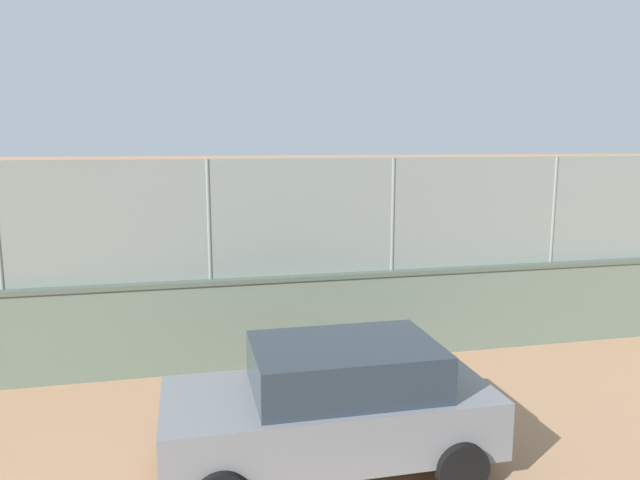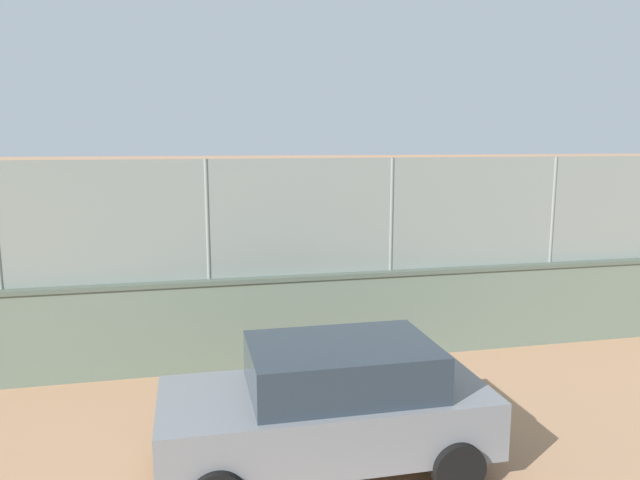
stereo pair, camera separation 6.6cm
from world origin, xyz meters
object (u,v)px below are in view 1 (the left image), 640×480
object	(u,v)px
player_near_wall_returning	(301,233)
courtside_bench	(398,312)
parked_car_grey	(333,404)
spare_ball_by_wall	(34,360)
player_at_service_line	(319,216)
sports_ball	(306,244)

from	to	relation	value
player_near_wall_returning	courtside_bench	distance (m)	7.63
courtside_bench	parked_car_grey	world-z (taller)	parked_car_grey
spare_ball_by_wall	parked_car_grey	world-z (taller)	parked_car_grey
spare_ball_by_wall	courtside_bench	bearing A→B (deg)	-177.28
courtside_bench	player_at_service_line	bearing A→B (deg)	-94.30
parked_car_grey	courtside_bench	bearing A→B (deg)	-117.54
courtside_bench	player_near_wall_returning	bearing A→B (deg)	-84.44
player_at_service_line	sports_ball	distance (m)	2.53
player_at_service_line	sports_ball	bearing A→B (deg)	65.97
player_at_service_line	spare_ball_by_wall	xyz separation A→B (m)	(7.98, 13.22, -0.80)
sports_ball	parked_car_grey	size ratio (longest dim) A/B	0.04
player_at_service_line	parked_car_grey	distance (m)	18.01
player_at_service_line	player_near_wall_returning	size ratio (longest dim) A/B	0.88
sports_ball	player_near_wall_returning	bearing A→B (deg)	76.83
player_at_service_line	parked_car_grey	size ratio (longest dim) A/B	0.37
player_near_wall_returning	sports_ball	xyz separation A→B (m)	(-0.73, -3.11, -0.93)
player_at_service_line	sports_ball	xyz separation A→B (m)	(0.98, 2.20, -0.80)
sports_ball	courtside_bench	bearing A→B (deg)	90.05
sports_ball	spare_ball_by_wall	distance (m)	13.06
spare_ball_by_wall	player_at_service_line	bearing A→B (deg)	-121.12
player_near_wall_returning	spare_ball_by_wall	xyz separation A→B (m)	(6.27, 7.91, -0.93)
player_near_wall_returning	courtside_bench	xyz separation A→B (m)	(-0.74, 7.58, -0.54)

